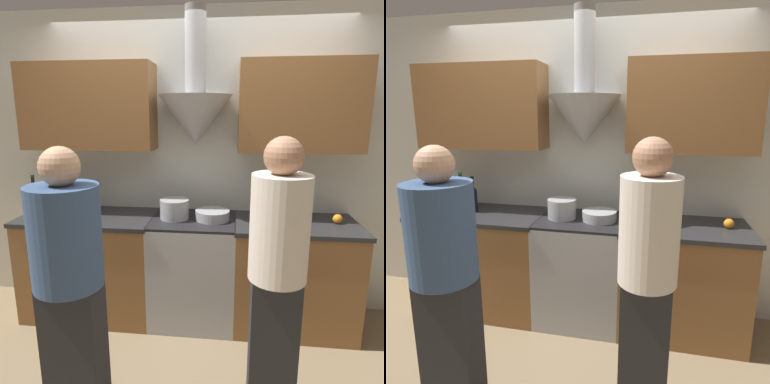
% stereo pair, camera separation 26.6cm
% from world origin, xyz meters
% --- Properties ---
extents(ground_plane, '(12.00, 12.00, 0.00)m').
position_xyz_m(ground_plane, '(0.00, 0.00, 0.00)').
color(ground_plane, '#847051').
extents(wall_back, '(8.40, 0.59, 2.60)m').
position_xyz_m(wall_back, '(-0.02, 0.58, 1.46)').
color(wall_back, silver).
rests_on(wall_back, ground_plane).
extents(counter_left, '(1.13, 0.62, 0.90)m').
position_xyz_m(counter_left, '(-0.90, 0.30, 0.45)').
color(counter_left, brown).
rests_on(counter_left, ground_plane).
extents(counter_right, '(0.98, 0.62, 0.90)m').
position_xyz_m(counter_right, '(0.83, 0.30, 0.45)').
color(counter_right, brown).
rests_on(counter_right, ground_plane).
extents(stove_range, '(0.69, 0.60, 0.90)m').
position_xyz_m(stove_range, '(0.00, 0.31, 0.45)').
color(stove_range, '#A8AAAF').
rests_on(stove_range, ground_plane).
extents(wine_bottle_0, '(0.08, 0.08, 0.34)m').
position_xyz_m(wine_bottle_0, '(-1.38, 0.30, 1.04)').
color(wine_bottle_0, black).
rests_on(wine_bottle_0, counter_left).
extents(wine_bottle_1, '(0.07, 0.07, 0.34)m').
position_xyz_m(wine_bottle_1, '(-1.27, 0.30, 1.04)').
color(wine_bottle_1, black).
rests_on(wine_bottle_1, counter_left).
extents(wine_bottle_2, '(0.07, 0.07, 0.33)m').
position_xyz_m(wine_bottle_2, '(-1.17, 0.29, 1.03)').
color(wine_bottle_2, black).
rests_on(wine_bottle_2, counter_left).
extents(wine_bottle_3, '(0.08, 0.08, 0.35)m').
position_xyz_m(wine_bottle_3, '(-1.08, 0.31, 1.04)').
color(wine_bottle_3, black).
rests_on(wine_bottle_3, counter_left).
extents(wine_bottle_4, '(0.07, 0.07, 0.31)m').
position_xyz_m(wine_bottle_4, '(-0.97, 0.31, 1.03)').
color(wine_bottle_4, black).
rests_on(wine_bottle_4, counter_left).
extents(stock_pot, '(0.24, 0.24, 0.16)m').
position_xyz_m(stock_pot, '(-0.16, 0.30, 0.98)').
color(stock_pot, '#A8AAAF').
rests_on(stock_pot, stove_range).
extents(mixing_bowl, '(0.28, 0.28, 0.08)m').
position_xyz_m(mixing_bowl, '(0.16, 0.30, 0.94)').
color(mixing_bowl, '#A8AAAF').
rests_on(mixing_bowl, stove_range).
extents(orange_fruit, '(0.08, 0.08, 0.08)m').
position_xyz_m(orange_fruit, '(1.14, 0.32, 0.94)').
color(orange_fruit, orange).
rests_on(orange_fruit, counter_right).
extents(person_foreground_left, '(0.38, 0.38, 1.59)m').
position_xyz_m(person_foreground_left, '(-0.57, -0.74, 0.87)').
color(person_foreground_left, '#28282D').
rests_on(person_foreground_left, ground_plane).
extents(person_foreground_right, '(0.31, 0.31, 1.64)m').
position_xyz_m(person_foreground_right, '(0.56, -0.63, 0.91)').
color(person_foreground_right, '#28282D').
rests_on(person_foreground_right, ground_plane).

